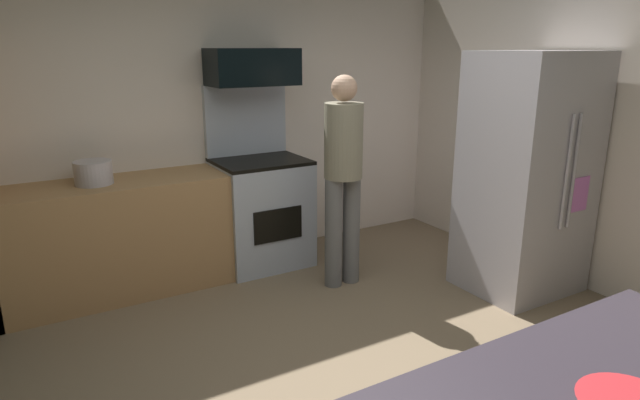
# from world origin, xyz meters

# --- Properties ---
(ground_plane) EXTENTS (5.20, 4.80, 0.02)m
(ground_plane) POSITION_xyz_m (0.00, 0.00, -0.01)
(ground_plane) COLOR #7E6950
(wall_back) EXTENTS (5.20, 0.12, 2.60)m
(wall_back) POSITION_xyz_m (0.00, 2.34, 1.30)
(wall_back) COLOR silver
(wall_back) RESTS_ON ground
(wall_right) EXTENTS (0.12, 4.80, 2.60)m
(wall_right) POSITION_xyz_m (2.54, 0.00, 1.30)
(wall_right) COLOR silver
(wall_right) RESTS_ON ground
(lower_cabinet_run) EXTENTS (2.40, 0.60, 0.90)m
(lower_cabinet_run) POSITION_xyz_m (-0.90, 1.98, 0.45)
(lower_cabinet_run) COLOR #AE8050
(lower_cabinet_run) RESTS_ON ground
(oven_range) EXTENTS (0.76, 0.65, 1.57)m
(oven_range) POSITION_xyz_m (0.45, 1.98, 0.52)
(oven_range) COLOR #AFB8C6
(oven_range) RESTS_ON ground
(microwave) EXTENTS (0.74, 0.38, 0.31)m
(microwave) POSITION_xyz_m (0.45, 2.06, 1.72)
(microwave) COLOR black
(microwave) RESTS_ON oven_range
(refrigerator) EXTENTS (0.85, 0.74, 1.86)m
(refrigerator) POSITION_xyz_m (2.03, 0.46, 0.93)
(refrigerator) COLOR #B7B2BA
(refrigerator) RESTS_ON ground
(person_cook) EXTENTS (0.31, 0.30, 1.69)m
(person_cook) POSITION_xyz_m (0.83, 1.23, 0.95)
(person_cook) COLOR slate
(person_cook) RESTS_ON ground
(stock_pot) EXTENTS (0.27, 0.27, 0.18)m
(stock_pot) POSITION_xyz_m (-0.89, 1.98, 0.99)
(stock_pot) COLOR #C0B7BC
(stock_pot) RESTS_ON lower_cabinet_run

